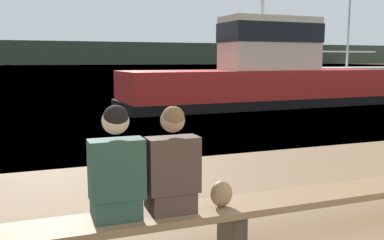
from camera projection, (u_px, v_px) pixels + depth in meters
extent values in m
plane|color=#386084|center=(39.00, 66.00, 118.82)|extent=(240.00, 240.00, 0.00)
cube|color=#384233|center=(37.00, 53.00, 145.28)|extent=(600.00, 12.00, 7.94)
cube|color=#8E6B47|center=(232.00, 207.00, 3.95)|extent=(6.58, 0.47, 0.07)
cube|color=#42382D|center=(232.00, 229.00, 3.98)|extent=(0.12, 0.40, 0.36)
cube|color=#2D4C3D|center=(116.00, 206.00, 3.62)|extent=(0.39, 0.37, 0.19)
cube|color=#2D4C3D|center=(117.00, 169.00, 3.49)|extent=(0.45, 0.22, 0.50)
sphere|color=beige|center=(115.00, 121.00, 3.44)|extent=(0.22, 0.22, 0.22)
sphere|color=black|center=(116.00, 118.00, 3.42)|extent=(0.20, 0.20, 0.20)
cube|color=#4C382D|center=(170.00, 199.00, 3.79)|extent=(0.39, 0.37, 0.19)
cube|color=#4C382D|center=(173.00, 165.00, 3.66)|extent=(0.45, 0.22, 0.48)
sphere|color=tan|center=(173.00, 120.00, 3.61)|extent=(0.21, 0.21, 0.21)
sphere|color=brown|center=(173.00, 117.00, 3.59)|extent=(0.19, 0.19, 0.19)
ellipsoid|color=#9E754C|center=(221.00, 194.00, 3.87)|extent=(0.21, 0.17, 0.24)
cube|color=red|center=(257.00, 88.00, 16.18)|extent=(10.42, 3.21, 1.36)
cube|color=black|center=(257.00, 102.00, 16.26)|extent=(10.63, 3.33, 0.33)
cube|color=beige|center=(270.00, 44.00, 16.15)|extent=(3.67, 1.83, 1.97)
cube|color=black|center=(270.00, 33.00, 16.10)|extent=(3.75, 1.89, 0.71)
cube|color=silver|center=(352.00, 78.00, 25.24)|extent=(8.89, 2.95, 1.31)
cylinder|color=#B7B7BC|center=(349.00, 20.00, 24.63)|extent=(0.12, 0.12, 5.41)
cylinder|color=#B7B7BC|center=(347.00, 52.00, 24.89)|extent=(3.94, 0.28, 0.08)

